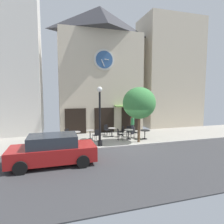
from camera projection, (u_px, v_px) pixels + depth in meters
The scene contains 21 objects.
ground_plane at pixel (136, 150), 12.47m from camera, with size 29.28×11.81×0.13m.
clock_building at pixel (100, 67), 18.69m from camera, with size 7.96×4.38×11.94m.
neighbor_building_left at pixel (7, 49), 16.61m from camera, with size 5.41×3.80×15.02m.
neighbor_building_right at pixel (169, 73), 21.58m from camera, with size 6.53×4.12×11.76m.
street_lamp at pixel (100, 116), 13.11m from camera, with size 0.36×0.36×4.11m.
street_tree at pixel (139, 103), 14.03m from camera, with size 2.47×2.22×4.11m.
cafe_table_near_door at pixel (76, 135), 14.46m from camera, with size 0.68×0.68×0.75m.
cafe_table_center at pixel (90, 133), 15.12m from camera, with size 0.62×0.62×0.74m.
cafe_table_center_left at pixel (112, 131), 16.03m from camera, with size 0.66×0.66×0.74m.
cafe_table_rightmost at pixel (129, 132), 15.10m from camera, with size 0.72×0.72×0.77m.
cafe_table_near_curb at pixel (145, 132), 15.18m from camera, with size 0.80×0.80×0.72m.
cafe_chair_near_lamp at pixel (106, 129), 16.70m from camera, with size 0.53×0.53×0.90m.
cafe_chair_corner at pixel (122, 131), 15.94m from camera, with size 0.45×0.45×0.90m.
cafe_chair_near_tree at pixel (119, 134), 14.75m from camera, with size 0.44×0.44×0.90m.
cafe_chair_left_end at pixel (67, 134), 14.76m from camera, with size 0.56×0.56×0.90m.
cafe_chair_mid_row at pixel (96, 134), 14.54m from camera, with size 0.51×0.51×0.90m.
cafe_chair_curbside at pixel (129, 131), 15.97m from camera, with size 0.50×0.50×0.90m.
cafe_chair_right_end at pixel (135, 132), 15.57m from camera, with size 0.56×0.56×0.90m.
pedestrian_maroon at pixel (132, 123), 17.64m from camera, with size 0.42×0.42×1.67m.
pedestrian_green at pixel (132, 125), 16.96m from camera, with size 0.37×0.37×1.67m.
parked_car_red at pixel (53, 150), 9.80m from camera, with size 4.31×2.03×1.55m.
Camera 1 is at (-4.98, -12.00, 3.71)m, focal length 30.49 mm.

